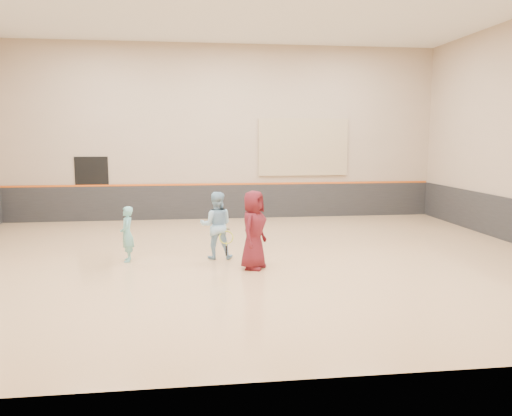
{
  "coord_description": "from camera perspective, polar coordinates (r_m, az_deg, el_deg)",
  "views": [
    {
      "loc": [
        -1.12,
        -11.45,
        2.85
      ],
      "look_at": [
        0.4,
        0.4,
        1.15
      ],
      "focal_mm": 35.0,
      "sensor_mm": 36.0,
      "label": 1
    }
  ],
  "objects": [
    {
      "name": "ball_in_hand",
      "position": [
        10.71,
        0.19,
        -1.7
      ],
      "size": [
        0.07,
        0.07,
        0.07
      ],
      "primitive_type": "sphere",
      "color": "#C3DC33",
      "rests_on": "young_man"
    },
    {
      "name": "ball_beside_spare",
      "position": [
        14.28,
        -4.09,
        -3.3
      ],
      "size": [
        0.07,
        0.07,
        0.07
      ],
      "primitive_type": "sphere",
      "color": "#C3E034",
      "rests_on": "floor"
    },
    {
      "name": "ball_under_racket",
      "position": [
        12.14,
        -0.29,
        -5.32
      ],
      "size": [
        0.07,
        0.07,
        0.07
      ],
      "primitive_type": "sphere",
      "color": "#B0CC2F",
      "rests_on": "floor"
    },
    {
      "name": "girl",
      "position": [
        11.86,
        -14.52,
        -2.9
      ],
      "size": [
        0.36,
        0.5,
        1.28
      ],
      "primitive_type": "imported",
      "rotation": [
        0.0,
        0.0,
        -1.45
      ],
      "color": "#72C6C6",
      "rests_on": "floor"
    },
    {
      "name": "doorway",
      "position": [
        17.85,
        -18.2,
        2.07
      ],
      "size": [
        1.1,
        0.05,
        2.2
      ],
      "primitive_type": "cube",
      "color": "black",
      "rests_on": "floor"
    },
    {
      "name": "spare_racket",
      "position": [
        15.62,
        -3.78,
        -2.25
      ],
      "size": [
        0.63,
        0.63,
        0.1
      ],
      "primitive_type": null,
      "color": "#A8DA30",
      "rests_on": "floor"
    },
    {
      "name": "instructor",
      "position": [
        11.78,
        -4.56,
        -1.98
      ],
      "size": [
        0.82,
        0.66,
        1.59
      ],
      "primitive_type": "imported",
      "rotation": [
        0.0,
        0.0,
        3.07
      ],
      "color": "#97C9EA",
      "rests_on": "floor"
    },
    {
      "name": "held_racket",
      "position": [
        11.54,
        -3.42,
        -3.37
      ],
      "size": [
        0.44,
        0.44,
        0.64
      ],
      "primitive_type": null,
      "color": "#CCD82F",
      "rests_on": "instructor"
    },
    {
      "name": "acoustic_panel",
      "position": [
        17.84,
        5.42,
        6.94
      ],
      "size": [
        3.2,
        0.08,
        2.0
      ],
      "primitive_type": "cube",
      "color": "tan",
      "rests_on": "wall_back"
    },
    {
      "name": "accent_stripe",
      "position": [
        17.53,
        -3.62,
        2.75
      ],
      "size": [
        14.9,
        0.03,
        0.06
      ],
      "primitive_type": "cube",
      "color": "#D85914",
      "rests_on": "wall_back"
    },
    {
      "name": "room",
      "position": [
        11.69,
        -1.7,
        -1.94
      ],
      "size": [
        15.04,
        12.04,
        6.22
      ],
      "color": "tan",
      "rests_on": "ground"
    },
    {
      "name": "wainscot_back",
      "position": [
        17.61,
        -3.6,
        0.74
      ],
      "size": [
        14.9,
        0.04,
        1.2
      ],
      "primitive_type": "cube",
      "color": "#232326",
      "rests_on": "floor"
    },
    {
      "name": "young_man",
      "position": [
        10.82,
        -0.28,
        -2.52
      ],
      "size": [
        0.89,
        1.0,
        1.72
      ],
      "primitive_type": "imported",
      "rotation": [
        0.0,
        0.0,
        1.05
      ],
      "color": "maroon",
      "rests_on": "floor"
    }
  ]
}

